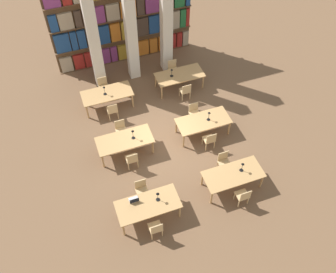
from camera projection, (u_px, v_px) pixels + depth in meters
name	position (u px, v px, depth m)	size (l,w,h in m)	color
ground_plane	(166.00, 142.00, 14.91)	(40.00, 40.00, 0.00)	brown
bookshelf_bank	(122.00, 8.00, 16.23)	(6.50, 0.35, 5.50)	brown
pillar_left	(91.00, 26.00, 14.85)	(0.45, 0.45, 6.00)	silver
pillar_center	(130.00, 18.00, 15.19)	(0.45, 0.45, 6.00)	silver
pillar_right	(166.00, 11.00, 15.54)	(0.45, 0.45, 6.00)	silver
reading_table_0	(148.00, 205.00, 12.34)	(2.12, 0.97, 0.75)	tan
chair_0	(156.00, 228.00, 12.03)	(0.42, 0.40, 0.88)	tan
chair_1	(142.00, 190.00, 12.96)	(0.42, 0.40, 0.88)	tan
desk_lamp_0	(158.00, 195.00, 12.17)	(0.14, 0.14, 0.43)	black
laptop	(134.00, 200.00, 12.34)	(0.32, 0.22, 0.21)	silver
reading_table_1	(233.00, 175.00, 13.10)	(2.12, 0.97, 0.75)	tan
chair_2	(243.00, 196.00, 12.80)	(0.42, 0.40, 0.88)	tan
chair_3	(224.00, 161.00, 13.73)	(0.42, 0.40, 0.88)	tan
desk_lamp_1	(243.00, 166.00, 12.92)	(0.14, 0.14, 0.43)	black
reading_table_2	(125.00, 141.00, 14.09)	(2.12, 0.97, 0.75)	tan
chair_4	(132.00, 159.00, 13.79)	(0.42, 0.40, 0.88)	tan
chair_5	(121.00, 129.00, 14.72)	(0.42, 0.40, 0.88)	tan
desk_lamp_2	(133.00, 133.00, 13.85)	(0.14, 0.14, 0.46)	black
reading_table_3	(203.00, 122.00, 14.71)	(2.12, 0.97, 0.75)	tan
chair_6	(210.00, 140.00, 14.39)	(0.42, 0.40, 0.88)	tan
chair_7	(194.00, 112.00, 15.31)	(0.42, 0.40, 0.88)	tan
desk_lamp_3	(209.00, 114.00, 14.45)	(0.14, 0.14, 0.44)	black
reading_table_4	(107.00, 94.00, 15.70)	(2.12, 0.97, 0.75)	tan
chair_8	(112.00, 110.00, 15.39)	(0.42, 0.40, 0.88)	tan
chair_9	(104.00, 86.00, 16.31)	(0.42, 0.40, 0.88)	tan
desk_lamp_4	(104.00, 89.00, 15.37)	(0.14, 0.14, 0.44)	black
reading_table_5	(180.00, 76.00, 16.44)	(2.12, 0.97, 0.75)	tan
chair_10	(186.00, 91.00, 16.13)	(0.42, 0.40, 0.88)	tan
chair_11	(173.00, 69.00, 17.05)	(0.42, 0.40, 0.88)	tan
desk_lamp_5	(172.00, 71.00, 16.11)	(0.14, 0.14, 0.41)	black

